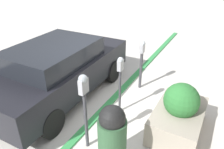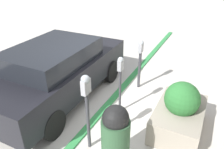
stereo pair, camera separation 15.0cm
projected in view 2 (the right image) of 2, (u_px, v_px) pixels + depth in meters
ground_plane at (109, 108)px, 5.36m from camera, size 40.00×40.00×0.00m
curb_strip at (106, 106)px, 5.38m from camera, size 13.50×0.16×0.04m
parking_meter_nearest at (87, 99)px, 3.74m from camera, size 0.19×0.16×1.57m
parking_meter_second at (120, 75)px, 4.77m from camera, size 0.15×0.13×1.40m
parking_meter_middle at (140, 57)px, 5.80m from camera, size 0.17×0.15×1.38m
planter_box at (180, 113)px, 4.49m from camera, size 1.49×0.93×1.12m
parked_car_front at (58, 70)px, 5.44m from camera, size 4.20×1.80×1.46m
trash_bin at (115, 136)px, 3.64m from camera, size 0.49×0.49×1.22m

